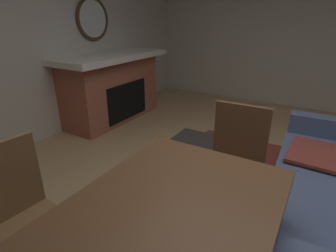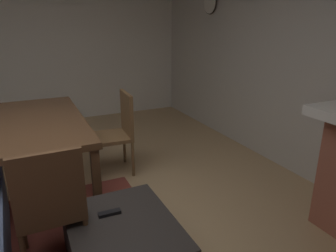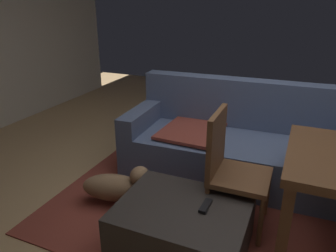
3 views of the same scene
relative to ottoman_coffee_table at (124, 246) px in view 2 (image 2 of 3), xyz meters
The scene contains 8 objects.
wall_back_fireplace_side 2.64m from the ottoman_coffee_table, 81.42° to the right, with size 7.57×0.12×2.85m, color beige.
wall_right_window_side 4.17m from the ottoman_coffee_table, ahead, with size 0.12×6.16×2.85m, color white.
ottoman_coffee_table is the anchor object (origin of this frame).
tv_remote 0.25m from the ottoman_coffee_table, 18.80° to the left, with size 0.05×0.16×0.02m, color black.
dining_table 1.65m from the ottoman_coffee_table, 15.90° to the left, with size 1.83×0.93×0.74m.
dining_chair_south 1.61m from the ottoman_coffee_table, 15.72° to the right, with size 0.47×0.47×0.93m.
dining_chair_west 0.59m from the ottoman_coffee_table, 63.99° to the left, with size 0.45×0.45×0.93m.
wall_clock 3.76m from the ottoman_coffee_table, 41.72° to the right, with size 0.33×0.03×0.33m.
Camera 2 is at (-2.10, -0.10, 1.67)m, focal length 33.21 mm.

